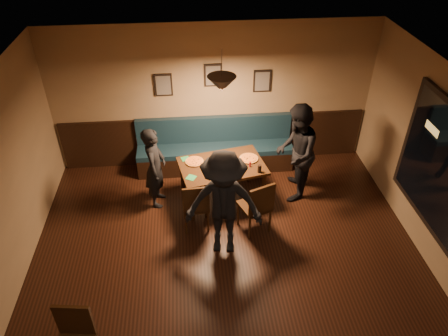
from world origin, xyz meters
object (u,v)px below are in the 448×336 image
dining_table (222,183)px  diner_left (155,168)px  tabasco_bottle (250,164)px  diner_front (224,204)px  diner_right (296,153)px  chair_near_right (255,205)px  chair_near_left (196,204)px  booth_bench (215,146)px  soda_glass (259,169)px

dining_table → diner_left: bearing=166.5°
tabasco_bottle → diner_left: bearing=174.8°
diner_front → diner_right: bearing=49.8°
chair_near_right → diner_left: (-1.59, 0.83, 0.25)m
dining_table → diner_right: size_ratio=0.79×
chair_near_left → dining_table: bearing=48.8°
chair_near_right → diner_right: 1.23m
chair_near_right → diner_right: size_ratio=0.56×
chair_near_right → diner_front: bearing=-165.2°
booth_bench → diner_left: bearing=-138.9°
chair_near_right → booth_bench: bearing=84.0°
chair_near_left → soda_glass: bearing=15.2°
diner_left → tabasco_bottle: diner_left is taller
booth_bench → chair_near_left: size_ratio=3.19×
chair_near_left → diner_front: diner_front is taller
booth_bench → diner_left: diner_left is taller
diner_right → tabasco_bottle: size_ratio=15.01×
diner_front → soda_glass: 1.14m
diner_right → tabasco_bottle: bearing=-63.8°
chair_near_left → diner_front: bearing=-56.6°
chair_near_right → diner_front: (-0.53, -0.39, 0.39)m
diner_left → diner_right: 2.42m
diner_front → soda_glass: (0.68, 0.91, -0.06)m
dining_table → chair_near_left: chair_near_left is taller
diner_front → chair_near_right: bearing=44.6°
chair_near_right → diner_left: 1.81m
diner_right → tabasco_bottle: 0.83m
diner_right → soda_glass: size_ratio=12.99×
tabasco_bottle → chair_near_right: bearing=-91.2°
booth_bench → soda_glass: booth_bench is taller
soda_glass → chair_near_right: bearing=-106.0°
dining_table → tabasco_bottle: bearing=-23.0°
booth_bench → soda_glass: 1.46m
diner_right → tabasco_bottle: (-0.81, -0.13, -0.08)m
diner_right → diner_front: (-1.36, -1.21, -0.01)m
booth_bench → chair_near_right: (0.49, -1.78, 0.00)m
chair_near_left → diner_front: size_ratio=0.53×
chair_near_right → chair_near_left: bearing=149.3°
chair_near_left → diner_left: (-0.65, 0.68, 0.28)m
diner_left → tabasco_bottle: 1.61m
diner_right → diner_left: bearing=-73.5°
diner_front → tabasco_bottle: bearing=71.2°
dining_table → tabasco_bottle: 0.65m
chair_near_left → diner_left: diner_left is taller
diner_left → diner_front: bearing=-131.6°
chair_near_right → soda_glass: bearing=52.4°
chair_near_left → tabasco_bottle: size_ratio=7.85×
dining_table → tabasco_bottle: tabasco_bottle is taller
soda_glass → diner_right: bearing=23.9°
diner_front → soda_glass: diner_front is taller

